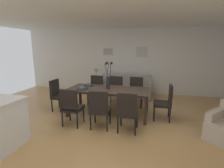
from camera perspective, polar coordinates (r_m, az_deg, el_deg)
ground_plane at (r=4.28m, az=-1.49°, el=-13.43°), size 9.00×9.00×0.00m
back_wall_panel at (r=7.07m, az=5.49°, el=7.69°), size 9.00×0.10×2.60m
ceiling_panel at (r=4.32m, az=-0.18°, el=22.73°), size 9.00×7.20×0.08m
dining_table at (r=4.66m, az=-1.29°, el=-2.42°), size 2.20×0.99×0.74m
dining_chair_near_left at (r=4.14m, az=-13.52°, el=-7.06°), size 0.44×0.44×0.92m
dining_chair_near_right at (r=5.72m, az=-5.44°, el=-1.39°), size 0.44×0.44×0.92m
dining_chair_far_left at (r=3.90m, az=-4.17°, el=-7.92°), size 0.47×0.47×0.92m
dining_chair_far_right at (r=5.55m, az=1.11°, el=-1.77°), size 0.47×0.47×0.92m
dining_chair_mid_left at (r=3.75m, az=5.24°, el=-8.79°), size 0.44×0.44×0.92m
dining_chair_mid_right at (r=5.46m, az=8.02°, el=-2.12°), size 0.45×0.45×0.92m
dining_chair_head_west at (r=5.28m, az=-17.61°, el=-3.07°), size 0.44×0.44×0.92m
dining_chair_head_east at (r=4.58m, az=17.52°, el=-5.40°), size 0.44×0.44×0.92m
centerpiece_vase at (r=4.59m, az=-1.29°, el=1.80°), size 0.21×0.23×0.73m
placemat_near_left at (r=4.66m, az=-9.88°, el=-1.74°), size 0.32×0.32×0.01m
bowl_near_left at (r=4.65m, az=-9.90°, el=-1.30°), size 0.17×0.17×0.07m
placemat_near_right at (r=5.06m, az=-7.87°, el=-0.57°), size 0.32×0.32×0.01m
bowl_near_right at (r=5.05m, az=-7.88°, el=-0.16°), size 0.17×0.17×0.07m
sofa at (r=6.55m, az=4.43°, el=-1.71°), size 1.96×0.84×0.80m
side_table at (r=6.79m, az=-5.20°, el=-1.38°), size 0.36×0.36×0.52m
table_lamp at (r=6.67m, az=-5.31°, el=3.91°), size 0.22×0.22×0.51m
framed_picture_left at (r=7.15m, az=-1.36°, el=10.83°), size 0.40×0.03×0.29m
framed_picture_center at (r=6.92m, az=9.94°, el=10.61°), size 0.43×0.03×0.39m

